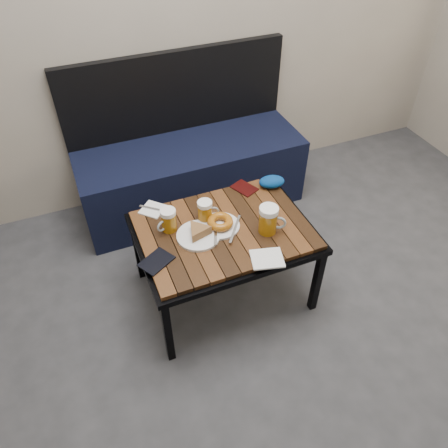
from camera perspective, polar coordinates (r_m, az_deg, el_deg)
name	(u,v)px	position (r m, az deg, el deg)	size (l,w,h in m)	color
bench	(190,168)	(2.83, -4.45, 7.32)	(1.40, 0.50, 0.95)	black
cafe_table	(224,235)	(2.13, 0.00, -1.43)	(0.84, 0.62, 0.47)	black
beer_mug_left	(168,220)	(2.07, -7.29, 0.49)	(0.11, 0.09, 0.12)	#99600C
beer_mug_centre	(205,211)	(2.10, -2.44, 1.69)	(0.11, 0.08, 0.12)	#99600C
beer_mug_right	(269,220)	(2.04, 5.86, 0.56)	(0.14, 0.12, 0.14)	#99600C
plate_pie	(198,233)	(2.04, -3.37, -1.19)	(0.21, 0.21, 0.06)	white
plate_bagel	(220,224)	(2.09, -0.49, 0.05)	(0.21, 0.23, 0.05)	white
napkin_left	(153,209)	(2.22, -9.28, 1.90)	(0.16, 0.16, 0.01)	white
napkin_right	(267,259)	(1.96, 5.64, -4.52)	(0.17, 0.15, 0.01)	white
passport_navy	(156,261)	(1.96, -8.82, -4.84)	(0.10, 0.14, 0.01)	black
passport_burgundy	(244,188)	(2.33, 2.68, 4.71)	(0.09, 0.13, 0.01)	black
knit_pouch	(272,182)	(2.34, 6.25, 5.52)	(0.14, 0.09, 0.06)	#050B7F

